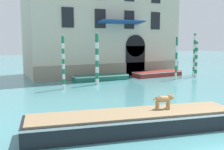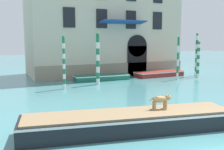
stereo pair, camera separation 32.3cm
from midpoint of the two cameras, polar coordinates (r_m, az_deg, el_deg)
The scene contains 9 objects.
boat_foreground at distance 10.22m, azimuth 3.88°, elevation -9.97°, with size 8.45×3.36×0.75m.
dog_on_deck at distance 10.65m, azimuth 10.49°, elevation -5.20°, with size 0.89×0.39×0.60m.
boat_moored_near_palazzo at distance 22.92m, azimuth -2.90°, elevation -0.50°, with size 4.92×1.62×0.47m.
boat_moored_far at distance 25.76m, azimuth 9.50°, elevation 0.32°, with size 4.99×1.71×0.49m.
mooring_pole_0 at distance 25.93m, azimuth 17.50°, elevation 3.36°, with size 0.29×0.29×3.39m.
mooring_pole_1 at distance 18.87m, azimuth -11.03°, elevation 2.72°, with size 0.20×0.20×3.81m.
mooring_pole_2 at distance 26.91m, azimuth 17.17°, elevation 4.33°, with size 0.24×0.24×4.15m.
mooring_pole_3 at distance 23.81m, azimuth 13.46°, elevation 3.61°, with size 0.19×0.19×3.78m.
mooring_pole_4 at distance 20.49m, azimuth -3.74°, elevation 3.57°, with size 0.28×0.28×4.04m.
Camera 1 is at (-6.78, -4.86, 3.48)m, focal length 42.00 mm.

